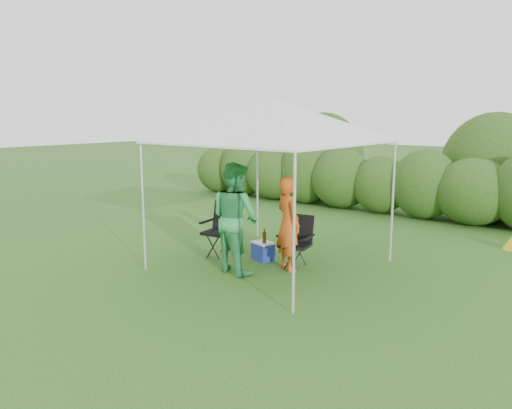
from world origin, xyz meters
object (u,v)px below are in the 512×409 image
Objects in this scene: chair_right at (297,238)px; woman at (235,218)px; canopy at (272,120)px; chair_left at (222,225)px; cooler at (263,251)px; man at (288,224)px.

chair_right is 0.49× the size of woman.
canopy reaches higher than chair_left.
chair_left is (-1.47, -0.28, 0.06)m from chair_right.
cooler is at bearing 4.69° from chair_left.
cooler is at bearing 150.88° from canopy.
chair_right is 1.93× the size of cooler.
canopy is 3.15× the size of chair_left.
man is 0.92m from cooler.
woman reaches higher than cooler.
chair_left is 0.54× the size of woman.
man reaches higher than cooler.
woman is 1.08m from cooler.
chair_right is 1.15m from woman.
cooler is (-0.31, 0.17, -2.30)m from canopy.
man is 0.88m from woman.
woman is (0.83, -0.59, 0.35)m from chair_left.
chair_left is (-1.10, -0.03, -1.91)m from canopy.
man is (0.36, -0.01, -1.68)m from canopy.
canopy is 2.20m from chair_left.
man reaches higher than chair_left.
woman is (-0.64, -0.86, 0.41)m from chair_right.
canopy is 2.32m from cooler.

